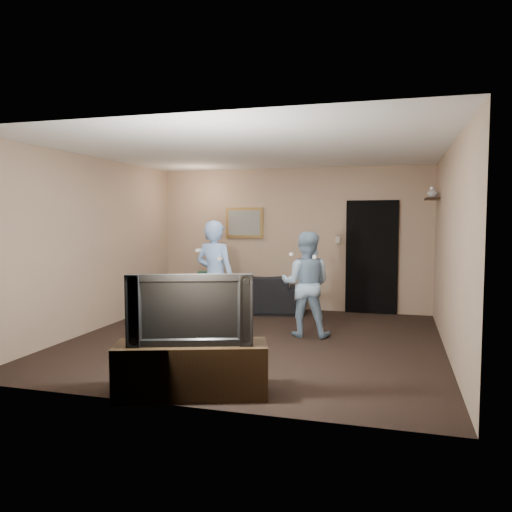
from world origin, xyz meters
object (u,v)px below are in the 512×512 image
(tv_console, at_px, (191,370))
(wii_player_right, at_px, (306,284))
(television, at_px, (191,308))
(sofa, at_px, (241,293))
(wii_player_left, at_px, (215,277))

(tv_console, bearing_deg, wii_player_right, 58.46)
(television, relative_size, wii_player_right, 0.78)
(sofa, relative_size, wii_player_left, 1.38)
(wii_player_left, bearing_deg, television, -74.71)
(tv_console, height_order, wii_player_left, wii_player_left)
(sofa, distance_m, tv_console, 4.34)
(wii_player_left, bearing_deg, sofa, 95.41)
(television, bearing_deg, tv_console, 0.00)
(tv_console, bearing_deg, sofa, 82.66)
(sofa, distance_m, television, 4.36)
(wii_player_right, bearing_deg, television, -103.03)
(sofa, height_order, wii_player_left, wii_player_left)
(television, bearing_deg, wii_player_right, 58.46)
(sofa, distance_m, wii_player_right, 2.18)
(tv_console, distance_m, wii_player_right, 2.81)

